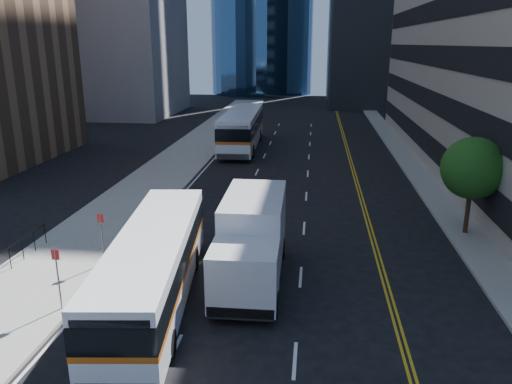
% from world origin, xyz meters
% --- Properties ---
extents(ground, '(160.00, 160.00, 0.00)m').
position_xyz_m(ground, '(0.00, 0.00, 0.00)').
color(ground, black).
rests_on(ground, ground).
extents(sidewalk_west, '(5.00, 90.00, 0.15)m').
position_xyz_m(sidewalk_west, '(-10.50, 25.00, 0.07)').
color(sidewalk_west, gray).
rests_on(sidewalk_west, ground).
extents(sidewalk_east, '(2.00, 90.00, 0.15)m').
position_xyz_m(sidewalk_east, '(9.00, 25.00, 0.07)').
color(sidewalk_east, gray).
rests_on(sidewalk_east, ground).
extents(street_tree, '(3.20, 3.20, 5.10)m').
position_xyz_m(street_tree, '(9.00, 8.00, 3.64)').
color(street_tree, '#332114').
rests_on(street_tree, sidewalk_east).
extents(bus_front, '(3.79, 11.71, 2.96)m').
position_xyz_m(bus_front, '(-5.03, -0.98, 1.62)').
color(bus_front, white).
rests_on(bus_front, ground).
extents(bus_rear, '(3.37, 13.79, 3.54)m').
position_xyz_m(bus_rear, '(-6.00, 29.29, 1.93)').
color(bus_rear, white).
rests_on(bus_rear, ground).
extents(box_truck, '(2.69, 7.41, 3.53)m').
position_xyz_m(box_truck, '(-1.58, 1.44, 1.86)').
color(box_truck, silver).
rests_on(box_truck, ground).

